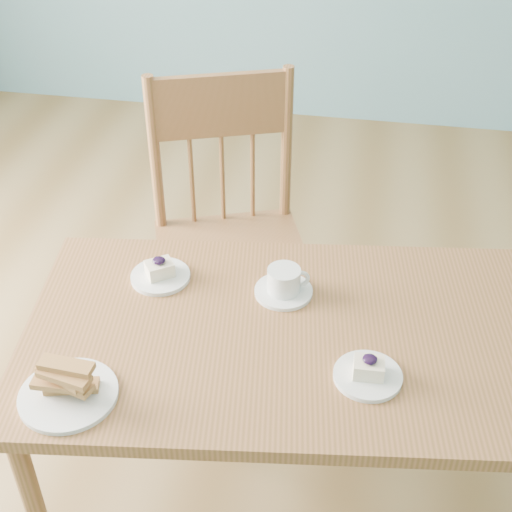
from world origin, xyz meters
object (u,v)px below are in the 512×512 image
at_px(dining_chair, 230,238).
at_px(biscotti_plate, 67,386).
at_px(coffee_cup, 284,283).
at_px(dining_table, 285,351).
at_px(cheesecake_plate_far, 160,273).
at_px(cheesecake_plate_near, 368,372).

relative_size(dining_chair, biscotti_plate, 4.76).
bearing_deg(coffee_cup, dining_table, -96.58).
relative_size(dining_table, dining_chair, 1.31).
distance_m(dining_chair, coffee_cup, 0.52).
relative_size(dining_chair, cheesecake_plate_far, 6.56).
distance_m(cheesecake_plate_near, coffee_cup, 0.34).
bearing_deg(dining_chair, coffee_cup, -80.98).
distance_m(dining_table, dining_chair, 0.62).
height_order(cheesecake_plate_near, biscotti_plate, biscotti_plate).
relative_size(dining_table, cheesecake_plate_far, 8.62).
bearing_deg(biscotti_plate, cheesecake_plate_far, 79.79).
distance_m(dining_table, cheesecake_plate_far, 0.39).
xyz_separation_m(cheesecake_plate_near, biscotti_plate, (-0.63, -0.17, 0.02)).
relative_size(dining_table, biscotti_plate, 6.26).
xyz_separation_m(dining_table, coffee_cup, (-0.02, 0.14, 0.10)).
height_order(coffee_cup, biscotti_plate, biscotti_plate).
bearing_deg(cheesecake_plate_far, dining_chair, 77.57).
xyz_separation_m(cheesecake_plate_far, coffee_cup, (0.33, -0.00, 0.01)).
bearing_deg(biscotti_plate, coffee_cup, 46.72).
xyz_separation_m(dining_table, cheesecake_plate_far, (-0.35, 0.14, 0.08)).
bearing_deg(dining_table, cheesecake_plate_near, -38.51).
xyz_separation_m(dining_table, dining_chair, (-0.26, 0.56, -0.08)).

